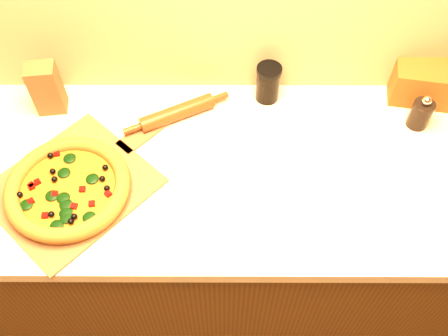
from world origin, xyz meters
TOP-DOWN VIEW (x-y plane):
  - cabinet at (0.00, 1.43)m, footprint 2.80×0.65m
  - countertop at (0.00, 1.43)m, footprint 2.84×0.68m
  - pizza_peel at (-0.38, 1.36)m, footprint 0.54×0.54m
  - pizza at (-0.39, 1.33)m, footprint 0.34×0.34m
  - bottle_cap at (-0.23, 1.37)m, footprint 0.04×0.04m
  - pepper_grinder at (0.63, 1.59)m, footprint 0.06×0.06m
  - rolling_pin at (-0.11, 1.61)m, footprint 0.32×0.17m
  - paper_bag at (-0.50, 1.65)m, footprint 0.09×0.08m
  - dark_jar at (0.18, 1.70)m, footprint 0.08×0.08m

SIDE VIEW (x-z plane):
  - cabinet at x=0.00m, z-range 0.00..0.86m
  - countertop at x=0.00m, z-range 0.86..0.90m
  - bottle_cap at x=-0.23m, z-range 0.90..0.91m
  - pizza_peel at x=-0.38m, z-range 0.90..0.91m
  - rolling_pin at x=-0.11m, z-range 0.90..0.95m
  - pizza at x=-0.39m, z-range 0.91..0.95m
  - pepper_grinder at x=0.63m, z-range 0.89..1.01m
  - dark_jar at x=0.18m, z-range 0.90..1.03m
  - paper_bag at x=-0.50m, z-range 0.90..1.07m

